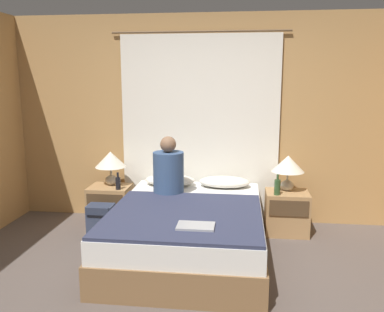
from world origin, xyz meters
TOP-DOWN VIEW (x-y plane):
  - ground_plane at (0.00, 0.00)m, footprint 16.00×16.00m
  - wall_back at (0.00, 2.02)m, footprint 4.70×0.06m
  - curtain_panel at (0.00, 1.96)m, footprint 2.10×0.02m
  - bed at (0.00, 0.90)m, footprint 1.46×2.00m
  - nightstand_left at (-1.04, 1.61)m, footprint 0.48×0.41m
  - nightstand_right at (1.04, 1.61)m, footprint 0.48×0.41m
  - lamp_left at (-1.04, 1.68)m, footprint 0.37×0.37m
  - lamp_right at (1.04, 1.68)m, footprint 0.37×0.37m
  - pillow_left at (-0.32, 1.69)m, footprint 0.59×0.36m
  - pillow_right at (0.32, 1.69)m, footprint 0.59×0.36m
  - blanket_on_bed at (0.00, 0.60)m, footprint 1.40×1.35m
  - person_left_in_bed at (-0.27, 1.31)m, footprint 0.33×0.33m
  - beer_bottle_on_left_stand at (-0.89, 1.49)m, footprint 0.06×0.06m
  - beer_bottle_on_right_stand at (0.91, 1.49)m, footprint 0.07×0.07m
  - laptop_on_bed at (0.15, 0.27)m, footprint 0.31×0.20m
  - backpack_on_floor at (-1.00, 1.16)m, footprint 0.28×0.21m

SIDE VIEW (x-z plane):
  - ground_plane at x=0.00m, z-range 0.00..0.00m
  - backpack_on_floor at x=-1.00m, z-range 0.03..0.42m
  - nightstand_left at x=-1.04m, z-range 0.00..0.49m
  - nightstand_right at x=1.04m, z-range 0.00..0.49m
  - bed at x=0.00m, z-range 0.00..0.50m
  - blanket_on_bed at x=0.00m, z-range 0.50..0.53m
  - laptop_on_bed at x=0.15m, z-range 0.53..0.55m
  - beer_bottle_on_left_stand at x=-0.89m, z-range 0.46..0.66m
  - pillow_left at x=-0.32m, z-range 0.50..0.62m
  - pillow_right at x=0.32m, z-range 0.50..0.62m
  - beer_bottle_on_right_stand at x=0.91m, z-range 0.46..0.69m
  - person_left_in_bed at x=-0.27m, z-range 0.45..1.08m
  - lamp_left at x=-1.04m, z-range 0.57..0.98m
  - lamp_right at x=1.04m, z-range 0.57..0.98m
  - curtain_panel at x=0.00m, z-range 0.00..2.29m
  - wall_back at x=0.00m, z-range 0.00..2.50m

